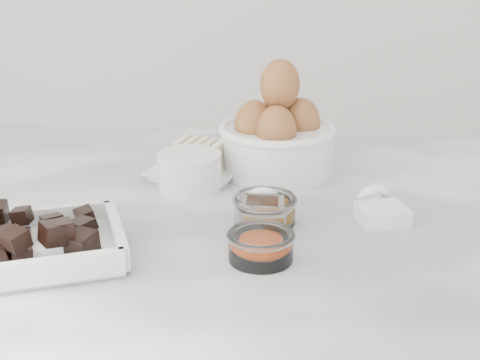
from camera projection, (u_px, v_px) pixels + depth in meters
name	position (u px, v px, depth m)	size (l,w,h in m)	color
marble_slab	(223.00, 230.00, 0.89)	(1.20, 0.80, 0.04)	silver
chocolate_dish	(33.00, 242.00, 0.76)	(0.24, 0.22, 0.05)	white
butter_plate	(198.00, 163.00, 1.02)	(0.17, 0.17, 0.05)	white
sugar_ramekin	(189.00, 170.00, 0.96)	(0.09, 0.09, 0.05)	white
egg_bowl	(277.00, 136.00, 1.03)	(0.18, 0.18, 0.18)	white
honey_bowl	(265.00, 209.00, 0.86)	(0.08, 0.08, 0.04)	white
zest_bowl	(261.00, 245.00, 0.76)	(0.08, 0.08, 0.03)	white
vanilla_spoon	(263.00, 209.00, 0.87)	(0.06, 0.07, 0.04)	white
salt_spoon	(380.00, 209.00, 0.87)	(0.07, 0.09, 0.05)	white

